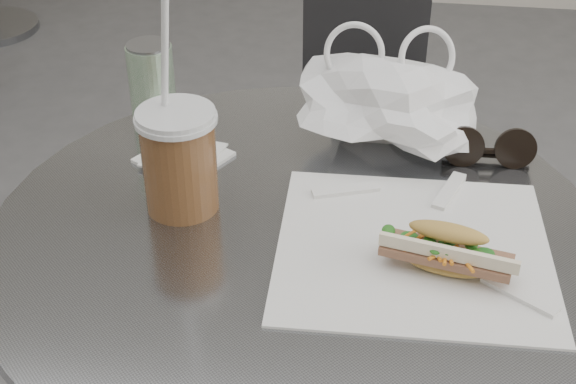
# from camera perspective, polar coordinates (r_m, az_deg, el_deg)

# --- Properties ---
(cafe_table) EXTENTS (0.76, 0.76, 0.74)m
(cafe_table) POSITION_cam_1_polar(r_m,az_deg,el_deg) (1.17, 0.52, -13.18)
(cafe_table) COLOR slate
(cafe_table) RESTS_ON ground
(chair_far) EXTENTS (0.37, 0.37, 0.70)m
(chair_far) POSITION_cam_1_polar(r_m,az_deg,el_deg) (1.91, 4.69, 1.87)
(chair_far) COLOR #2F2F31
(chair_far) RESTS_ON ground
(sandwich_paper) EXTENTS (0.33, 0.31, 0.00)m
(sandwich_paper) POSITION_cam_1_polar(r_m,az_deg,el_deg) (0.96, 8.89, -4.01)
(sandwich_paper) COLOR white
(sandwich_paper) RESTS_ON cafe_table
(banh_mi) EXTENTS (0.19, 0.11, 0.06)m
(banh_mi) POSITION_cam_1_polar(r_m,az_deg,el_deg) (0.91, 11.21, -4.08)
(banh_mi) COLOR gold
(banh_mi) RESTS_ON sandwich_paper
(iced_coffee) EXTENTS (0.10, 0.10, 0.29)m
(iced_coffee) POSITION_cam_1_polar(r_m,az_deg,el_deg) (0.99, -7.75, 2.38)
(iced_coffee) COLOR brown
(iced_coffee) RESTS_ON cafe_table
(sunglasses) EXTENTS (0.13, 0.03, 0.06)m
(sunglasses) POSITION_cam_1_polar(r_m,az_deg,el_deg) (1.13, 14.08, 2.91)
(sunglasses) COLOR black
(sunglasses) RESTS_ON cafe_table
(plastic_bag) EXTENTS (0.27, 0.22, 0.12)m
(plastic_bag) POSITION_cam_1_polar(r_m,az_deg,el_deg) (1.14, 7.02, 6.17)
(plastic_bag) COLOR white
(plastic_bag) RESTS_ON cafe_table
(napkin_stack) EXTENTS (0.14, 0.14, 0.01)m
(napkin_stack) POSITION_cam_1_polar(r_m,az_deg,el_deg) (1.13, -7.43, 2.52)
(napkin_stack) COLOR white
(napkin_stack) RESTS_ON cafe_table
(drink_can) EXTENTS (0.07, 0.07, 0.13)m
(drink_can) POSITION_cam_1_polar(r_m,az_deg,el_deg) (1.19, -9.64, 7.52)
(drink_can) COLOR #4F8850
(drink_can) RESTS_ON cafe_table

